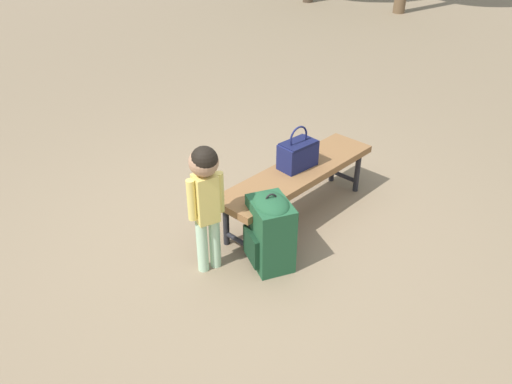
{
  "coord_description": "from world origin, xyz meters",
  "views": [
    {
      "loc": [
        2.54,
        2.38,
        2.53
      ],
      "look_at": [
        0.01,
        0.12,
        0.45
      ],
      "focal_mm": 36.28,
      "sensor_mm": 36.0,
      "label": 1
    }
  ],
  "objects_px": {
    "park_bench": "(298,176)",
    "handbag": "(298,153)",
    "child_standing": "(205,190)",
    "backpack_small": "(272,220)",
    "backpack_large": "(270,229)"
  },
  "relations": [
    {
      "from": "child_standing",
      "to": "handbag",
      "type": "bearing_deg",
      "value": 179.39
    },
    {
      "from": "park_bench",
      "to": "backpack_large",
      "type": "xyz_separation_m",
      "value": [
        0.64,
        0.25,
        -0.09
      ]
    },
    {
      "from": "park_bench",
      "to": "child_standing",
      "type": "height_order",
      "value": "child_standing"
    },
    {
      "from": "park_bench",
      "to": "handbag",
      "type": "relative_size",
      "value": 4.38
    },
    {
      "from": "park_bench",
      "to": "handbag",
      "type": "distance_m",
      "value": 0.19
    },
    {
      "from": "park_bench",
      "to": "child_standing",
      "type": "relative_size",
      "value": 1.59
    },
    {
      "from": "child_standing",
      "to": "backpack_large",
      "type": "xyz_separation_m",
      "value": [
        -0.35,
        0.3,
        -0.37
      ]
    },
    {
      "from": "park_bench",
      "to": "child_standing",
      "type": "distance_m",
      "value": 1.03
    },
    {
      "from": "handbag",
      "to": "child_standing",
      "type": "xyz_separation_m",
      "value": [
        1.03,
        -0.01,
        0.1
      ]
    },
    {
      "from": "handbag",
      "to": "backpack_large",
      "type": "relative_size",
      "value": 0.6
    },
    {
      "from": "child_standing",
      "to": "backpack_small",
      "type": "relative_size",
      "value": 2.74
    },
    {
      "from": "park_bench",
      "to": "handbag",
      "type": "xyz_separation_m",
      "value": [
        -0.04,
        -0.04,
        0.18
      ]
    },
    {
      "from": "backpack_small",
      "to": "child_standing",
      "type": "bearing_deg",
      "value": -10.94
    },
    {
      "from": "backpack_small",
      "to": "park_bench",
      "type": "bearing_deg",
      "value": -171.12
    },
    {
      "from": "handbag",
      "to": "child_standing",
      "type": "height_order",
      "value": "child_standing"
    }
  ]
}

